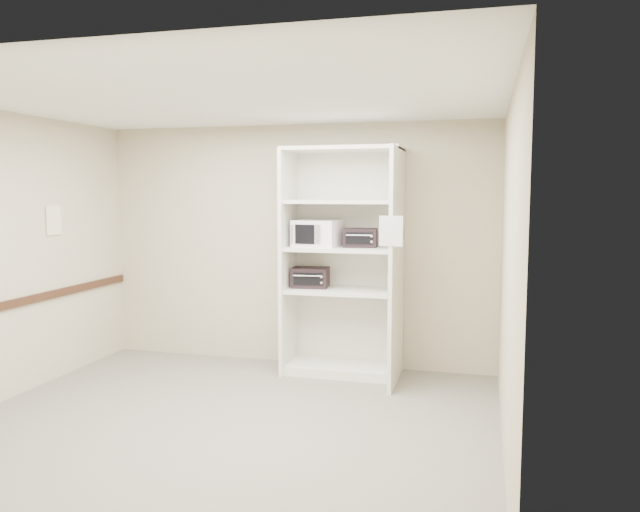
% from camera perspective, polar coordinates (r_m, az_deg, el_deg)
% --- Properties ---
extents(floor, '(4.50, 4.00, 0.01)m').
position_cam_1_polar(floor, '(5.52, -8.54, -14.88)').
color(floor, slate).
rests_on(floor, ground).
extents(ceiling, '(4.50, 4.00, 0.01)m').
position_cam_1_polar(ceiling, '(5.22, -9.00, 14.06)').
color(ceiling, white).
extents(wall_back, '(4.50, 0.02, 2.70)m').
position_cam_1_polar(wall_back, '(7.07, -2.29, 0.98)').
color(wall_back, '#B4A28C').
rests_on(wall_back, ground).
extents(wall_front, '(4.50, 0.02, 2.70)m').
position_cam_1_polar(wall_front, '(3.48, -22.05, -4.45)').
color(wall_front, '#B4A28C').
rests_on(wall_front, ground).
extents(wall_right, '(0.02, 4.00, 2.70)m').
position_cam_1_polar(wall_right, '(4.78, 16.84, -1.59)').
color(wall_right, '#B4A28C').
rests_on(wall_right, ground).
extents(shelving_unit, '(1.24, 0.92, 2.42)m').
position_cam_1_polar(shelving_unit, '(6.64, 2.47, -1.23)').
color(shelving_unit, silver).
rests_on(shelving_unit, floor).
extents(microwave, '(0.52, 0.42, 0.28)m').
position_cam_1_polar(microwave, '(6.66, -0.25, 2.08)').
color(microwave, white).
rests_on(microwave, shelving_unit).
extents(toaster_oven_upper, '(0.36, 0.29, 0.20)m').
position_cam_1_polar(toaster_oven_upper, '(6.61, 3.73, 1.67)').
color(toaster_oven_upper, black).
rests_on(toaster_oven_upper, shelving_unit).
extents(toaster_oven_lower, '(0.41, 0.33, 0.21)m').
position_cam_1_polar(toaster_oven_lower, '(6.77, -0.88, -1.97)').
color(toaster_oven_lower, black).
rests_on(toaster_oven_lower, shelving_unit).
extents(paper_sign, '(0.22, 0.02, 0.28)m').
position_cam_1_polar(paper_sign, '(5.88, 6.51, 2.28)').
color(paper_sign, white).
rests_on(paper_sign, shelving_unit).
extents(chair_rail, '(0.04, 3.98, 0.08)m').
position_cam_1_polar(chair_rail, '(6.48, -27.13, -4.11)').
color(chair_rail, '#321B10').
rests_on(chair_rail, wall_left).
extents(wall_poster, '(0.01, 0.22, 0.31)m').
position_cam_1_polar(wall_poster, '(7.01, -23.17, 3.05)').
color(wall_poster, white).
rests_on(wall_poster, wall_left).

